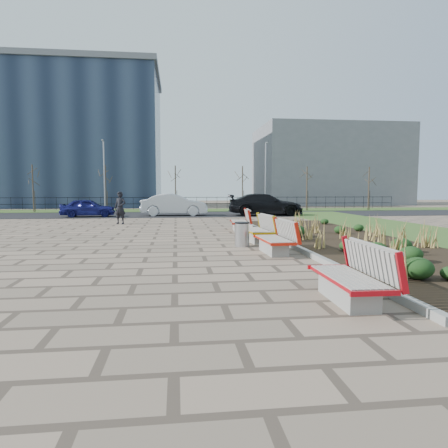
{
  "coord_description": "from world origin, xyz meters",
  "views": [
    {
      "loc": [
        0.04,
        -9.12,
        1.97
      ],
      "look_at": [
        1.5,
        3.0,
        0.9
      ],
      "focal_mm": 32.0,
      "sensor_mm": 36.0,
      "label": 1
    }
  ],
  "objects": [
    {
      "name": "lamp_west",
      "position": [
        -6.0,
        26.0,
        3.04
      ],
      "size": [
        0.24,
        0.6,
        6.0
      ],
      "primitive_type": null,
      "color": "gray",
      "rests_on": "grass_verge_far"
    },
    {
      "name": "tree_b",
      "position": [
        -6.0,
        26.5,
        2.04
      ],
      "size": [
        1.4,
        1.4,
        4.0
      ],
      "primitive_type": null,
      "color": "#4C3D2D",
      "rests_on": "grass_verge_far"
    },
    {
      "name": "bench_d",
      "position": [
        3.0,
        9.45,
        0.5
      ],
      "size": [
        1.08,
        2.17,
        1.0
      ],
      "primitive_type": null,
      "rotation": [
        0.0,
        0.0,
        -0.09
      ],
      "color": "#AA160B",
      "rests_on": "ground"
    },
    {
      "name": "road",
      "position": [
        0.0,
        22.0,
        0.01
      ],
      "size": [
        80.0,
        7.0,
        0.02
      ],
      "primitive_type": "cube",
      "color": "black",
      "rests_on": "ground"
    },
    {
      "name": "litter_bin",
      "position": [
        2.29,
        4.34,
        0.41
      ],
      "size": [
        0.5,
        0.5,
        0.82
      ],
      "primitive_type": "cylinder",
      "color": "#B2B2B7",
      "rests_on": "ground"
    },
    {
      "name": "car_blue",
      "position": [
        -6.15,
        20.01,
        0.66
      ],
      "size": [
        3.82,
        1.72,
        1.27
      ],
      "primitive_type": "imported",
      "rotation": [
        0.0,
        0.0,
        1.63
      ],
      "color": "navy",
      "rests_on": "road"
    },
    {
      "name": "pedestrian",
      "position": [
        -3.1,
        13.91,
        0.92
      ],
      "size": [
        0.78,
        0.64,
        1.84
      ],
      "primitive_type": "imported",
      "rotation": [
        0.0,
        0.0,
        -0.35
      ],
      "color": "black",
      "rests_on": "ground"
    },
    {
      "name": "building_grey",
      "position": [
        20.0,
        42.0,
        5.0
      ],
      "size": [
        18.0,
        12.0,
        10.0
      ],
      "primitive_type": "cube",
      "color": "slate",
      "rests_on": "ground"
    },
    {
      "name": "planting_curb",
      "position": [
        3.92,
        5.0,
        0.07
      ],
      "size": [
        0.16,
        18.0,
        0.15
      ],
      "primitive_type": "cube",
      "color": "gray",
      "rests_on": "ground"
    },
    {
      "name": "ground",
      "position": [
        0.0,
        0.0,
        0.0
      ],
      "size": [
        120.0,
        120.0,
        0.0
      ],
      "primitive_type": "plane",
      "color": "#856F5C",
      "rests_on": "ground"
    },
    {
      "name": "tree_f",
      "position": [
        18.0,
        26.5,
        2.04
      ],
      "size": [
        1.4,
        1.4,
        4.0
      ],
      "primitive_type": null,
      "color": "#4C3D2D",
      "rests_on": "grass_verge_far"
    },
    {
      "name": "tree_e",
      "position": [
        12.0,
        26.5,
        2.04
      ],
      "size": [
        1.4,
        1.4,
        4.0
      ],
      "primitive_type": null,
      "color": "#4C3D2D",
      "rests_on": "grass_verge_far"
    },
    {
      "name": "bench_c",
      "position": [
        3.0,
        5.43,
        0.5
      ],
      "size": [
        1.04,
        2.16,
        1.0
      ],
      "primitive_type": null,
      "rotation": [
        0.0,
        0.0,
        0.07
      ],
      "color": "#CEA00A",
      "rests_on": "ground"
    },
    {
      "name": "bench_a",
      "position": [
        3.0,
        -2.59,
        0.5
      ],
      "size": [
        0.95,
        2.12,
        1.0
      ],
      "primitive_type": null,
      "rotation": [
        0.0,
        0.0,
        -0.02
      ],
      "color": "#BA0C16",
      "rests_on": "ground"
    },
    {
      "name": "car_silver",
      "position": [
        -0.09,
        20.6,
        0.82
      ],
      "size": [
        4.94,
        1.87,
        1.61
      ],
      "primitive_type": "imported",
      "rotation": [
        0.0,
        0.0,
        1.54
      ],
      "color": "#B8BBC0",
      "rests_on": "road"
    },
    {
      "name": "tree_d",
      "position": [
        6.0,
        26.5,
        2.04
      ],
      "size": [
        1.4,
        1.4,
        4.0
      ],
      "primitive_type": null,
      "color": "#4C3D2D",
      "rests_on": "grass_verge_far"
    },
    {
      "name": "car_black",
      "position": [
        6.66,
        20.06,
        0.83
      ],
      "size": [
        5.73,
        2.74,
        1.61
      ],
      "primitive_type": "imported",
      "rotation": [
        0.0,
        0.0,
        1.48
      ],
      "color": "black",
      "rests_on": "road"
    },
    {
      "name": "bench_b",
      "position": [
        3.0,
        2.74,
        0.5
      ],
      "size": [
        0.98,
        2.13,
        1.0
      ],
      "primitive_type": null,
      "rotation": [
        0.0,
        0.0,
        0.04
      ],
      "color": "red",
      "rests_on": "ground"
    },
    {
      "name": "planting_bed",
      "position": [
        6.25,
        5.0,
        0.05
      ],
      "size": [
        4.5,
        18.0,
        0.1
      ],
      "primitive_type": "cube",
      "color": "black",
      "rests_on": "ground"
    },
    {
      "name": "grass_verge_far",
      "position": [
        0.0,
        28.0,
        0.02
      ],
      "size": [
        80.0,
        5.0,
        0.04
      ],
      "primitive_type": "cube",
      "color": "#33511E",
      "rests_on": "ground"
    },
    {
      "name": "tree_a",
      "position": [
        -12.0,
        26.5,
        2.04
      ],
      "size": [
        1.4,
        1.4,
        4.0
      ],
      "primitive_type": null,
      "color": "#4C3D2D",
      "rests_on": "grass_verge_far"
    },
    {
      "name": "railing_fence",
      "position": [
        0.0,
        29.5,
        0.64
      ],
      "size": [
        44.0,
        0.1,
        1.2
      ],
      "primitive_type": null,
      "color": "black",
      "rests_on": "grass_verge_far"
    },
    {
      "name": "lamp_east",
      "position": [
        8.0,
        26.0,
        3.04
      ],
      "size": [
        0.24,
        0.6,
        6.0
      ],
      "primitive_type": null,
      "color": "gray",
      "rests_on": "grass_verge_far"
    },
    {
      "name": "tree_c",
      "position": [
        0.0,
        26.5,
        2.04
      ],
      "size": [
        1.4,
        1.4,
        4.0
      ],
      "primitive_type": null,
      "color": "#4C3D2D",
      "rests_on": "grass_verge_far"
    }
  ]
}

